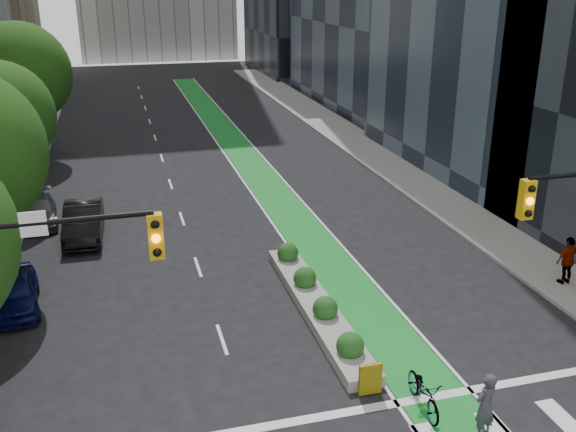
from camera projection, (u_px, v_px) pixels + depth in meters
sidewalk_left at (5, 191)px, 36.71m from camera, size 3.60×90.00×0.15m
sidewalk_right at (386, 161)px, 42.53m from camera, size 3.60×90.00×0.15m
bike_lane_paint at (241, 152)px, 44.89m from camera, size 2.20×70.00×0.01m
tree_far at (19, 74)px, 41.24m from camera, size 6.60×6.60×9.00m
median_planter at (316, 302)px, 23.59m from camera, size 1.20×10.26×1.10m
bicycle at (424, 391)px, 18.22m from camera, size 0.90×2.20×1.13m
cyclist at (485, 406)px, 16.97m from camera, size 0.83×0.68×1.94m
parked_car_left_near at (15, 291)px, 23.70m from camera, size 2.04×4.21×1.38m
parked_car_left_mid at (83, 221)px, 30.15m from camera, size 1.82×4.92×1.61m
parked_car_left_far at (38, 211)px, 31.99m from camera, size 2.17×4.49×1.26m
pedestrian_far at (568, 260)px, 25.22m from camera, size 1.20×0.63×1.97m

